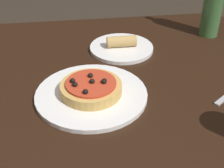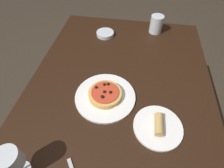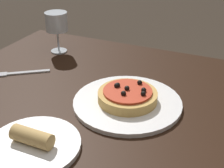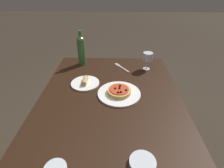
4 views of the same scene
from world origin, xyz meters
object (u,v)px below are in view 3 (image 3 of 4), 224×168
at_px(fork, 15,73).
at_px(side_plate, 33,144).
at_px(dining_table, 145,149).
at_px(wine_glass, 57,23).
at_px(dinner_plate, 127,102).
at_px(pizza, 128,96).

distance_m(fork, side_plate, 0.39).
bearing_deg(fork, dining_table, 134.92).
bearing_deg(wine_glass, side_plate, 117.02).
height_order(dinner_plate, side_plate, side_plate).
relative_size(pizza, side_plate, 0.76).
height_order(pizza, fork, pizza).
relative_size(dining_table, pizza, 8.29).
bearing_deg(wine_glass, fork, 83.15).
distance_m(dining_table, wine_glass, 0.58).
bearing_deg(fork, wine_glass, -132.48).
relative_size(dining_table, wine_glass, 8.87).
bearing_deg(dinner_plate, dining_table, 141.99).
relative_size(dinner_plate, pizza, 1.84).
distance_m(wine_glass, fork, 0.25).
bearing_deg(fork, pizza, 141.58).
bearing_deg(fork, side_plate, 99.85).
distance_m(dinner_plate, side_plate, 0.28).
bearing_deg(dinner_plate, wine_glass, -32.60).
bearing_deg(dining_table, side_plate, 44.18).
bearing_deg(side_plate, pizza, -115.87).
bearing_deg(wine_glass, dinner_plate, 147.40).
height_order(dinner_plate, wine_glass, wine_glass).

